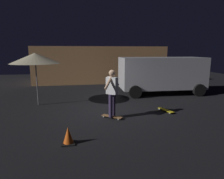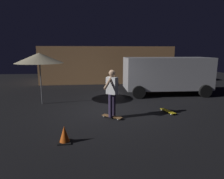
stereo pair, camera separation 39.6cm
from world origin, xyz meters
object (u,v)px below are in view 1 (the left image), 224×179
at_px(patio_umbrella, 35,58).
at_px(skateboard_ridden, 112,117).
at_px(skateboard_spare, 166,110).
at_px(parked_van, 162,73).
at_px(skater, 112,90).
at_px(traffic_cone, 68,136).

height_order(patio_umbrella, skateboard_ridden, patio_umbrella).
distance_m(skateboard_ridden, skateboard_spare, 2.29).
height_order(patio_umbrella, skateboard_spare, patio_umbrella).
height_order(parked_van, skater, parked_van).
distance_m(skateboard_ridden, skater, 0.98).
bearing_deg(skateboard_ridden, skateboard_spare, 10.16).
bearing_deg(parked_van, patio_umbrella, -167.29).
bearing_deg(traffic_cone, skateboard_spare, 30.55).
bearing_deg(skateboard_spare, parked_van, 70.08).
bearing_deg(skateboard_spare, skater, -169.84).
distance_m(patio_umbrella, skateboard_ridden, 4.25).
xyz_separation_m(skateboard_spare, skater, (-2.26, -0.40, 0.98)).
height_order(skater, traffic_cone, skater).
xyz_separation_m(skateboard_ridden, skateboard_spare, (2.26, 0.40, 0.00)).
bearing_deg(traffic_cone, skater, 50.81).
height_order(skateboard_spare, skater, skater).
relative_size(skateboard_ridden, skater, 0.44).
relative_size(parked_van, skater, 2.79).
bearing_deg(skater, skateboard_ridden, 86.42).
bearing_deg(patio_umbrella, parked_van, 12.71).
bearing_deg(skateboard_spare, skateboard_ridden, -169.84).
xyz_separation_m(parked_van, patio_umbrella, (-6.42, -1.45, 0.91)).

